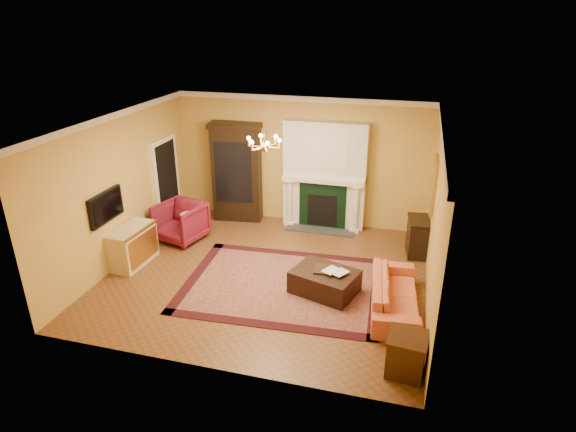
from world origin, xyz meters
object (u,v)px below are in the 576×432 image
at_px(pedestal_table, 190,225).
at_px(end_table, 406,355).
at_px(coral_sofa, 395,289).
at_px(wingback_armchair, 181,220).
at_px(commode, 133,246).
at_px(china_cabinet, 237,174).
at_px(console_table, 417,237).
at_px(leather_ottoman, 325,281).

height_order(pedestal_table, end_table, pedestal_table).
height_order(coral_sofa, end_table, coral_sofa).
distance_m(wingback_armchair, pedestal_table, 0.22).
bearing_deg(commode, china_cabinet, 68.85).
distance_m(china_cabinet, wingback_armchair, 1.82).
xyz_separation_m(pedestal_table, end_table, (4.82, -3.11, -0.08)).
bearing_deg(coral_sofa, pedestal_table, 66.10).
height_order(china_cabinet, commode, china_cabinet).
height_order(wingback_armchair, console_table, wingback_armchair).
height_order(china_cabinet, console_table, china_cabinet).
xyz_separation_m(wingback_armchair, end_table, (5.01, -3.09, -0.18)).
distance_m(coral_sofa, console_table, 2.20).
bearing_deg(coral_sofa, end_table, -176.09).
bearing_deg(leather_ottoman, coral_sofa, 8.06).
relative_size(commode, coral_sofa, 0.53).
height_order(pedestal_table, commode, commode).
height_order(coral_sofa, leather_ottoman, coral_sofa).
distance_m(wingback_armchair, commode, 1.33).
relative_size(pedestal_table, commode, 0.61).
distance_m(coral_sofa, end_table, 1.60).
xyz_separation_m(wingback_armchair, commode, (-0.44, -1.25, -0.09)).
relative_size(pedestal_table, coral_sofa, 0.33).
bearing_deg(commode, end_table, -15.76).
distance_m(china_cabinet, pedestal_table, 1.77).
bearing_deg(pedestal_table, coral_sofa, -18.56).
distance_m(pedestal_table, console_table, 4.92).
bearing_deg(console_table, commode, -167.52).
relative_size(coral_sofa, leather_ottoman, 1.76).
bearing_deg(leather_ottoman, china_cabinet, 151.35).
xyz_separation_m(commode, coral_sofa, (5.19, -0.26, -0.01)).
relative_size(china_cabinet, console_table, 2.95).
bearing_deg(pedestal_table, console_table, 7.59).
height_order(coral_sofa, console_table, same).
height_order(pedestal_table, coral_sofa, coral_sofa).
bearing_deg(console_table, pedestal_table, -179.11).
bearing_deg(commode, wingback_armchair, 73.59).
distance_m(pedestal_table, leather_ottoman, 3.56).
bearing_deg(commode, coral_sofa, -0.04).
bearing_deg(coral_sofa, leather_ottoman, 75.31).
bearing_deg(leather_ottoman, end_table, -32.22).
bearing_deg(china_cabinet, end_table, -54.93).
xyz_separation_m(china_cabinet, commode, (-1.23, -2.75, -0.74)).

